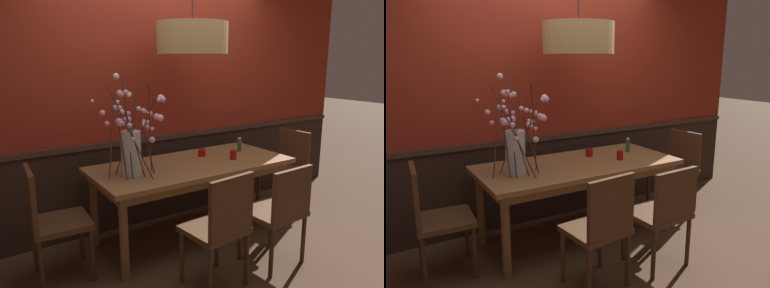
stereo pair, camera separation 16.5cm
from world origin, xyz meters
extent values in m
plane|color=#4C3321|center=(0.00, 0.00, 0.00)|extent=(24.00, 24.00, 0.00)
cube|color=#2D2119|center=(0.00, 0.61, 0.44)|extent=(5.22, 0.12, 0.88)
cube|color=#3E2E24|center=(0.00, 0.60, 0.90)|extent=(5.22, 0.14, 0.05)
cube|color=maroon|center=(0.00, 0.61, 1.76)|extent=(5.22, 0.12, 1.76)
cube|color=olive|center=(0.00, 0.00, 0.73)|extent=(1.89, 0.86, 0.04)
cube|color=brown|center=(0.00, 0.00, 0.66)|extent=(1.78, 0.75, 0.08)
cylinder|color=brown|center=(-0.86, -0.34, 0.35)|extent=(0.07, 0.07, 0.70)
cylinder|color=brown|center=(0.86, -0.34, 0.35)|extent=(0.07, 0.07, 0.70)
cylinder|color=brown|center=(-0.86, 0.34, 0.35)|extent=(0.07, 0.07, 0.70)
cylinder|color=brown|center=(0.86, 0.34, 0.35)|extent=(0.07, 0.07, 0.70)
cube|color=#4C301C|center=(-0.32, 0.74, 0.46)|extent=(0.47, 0.43, 0.04)
cube|color=#4C301C|center=(-0.33, 0.92, 0.71)|extent=(0.43, 0.06, 0.45)
cylinder|color=#412917|center=(-0.11, 0.59, 0.22)|extent=(0.04, 0.04, 0.44)
cylinder|color=#412917|center=(-0.50, 0.56, 0.22)|extent=(0.04, 0.04, 0.44)
cylinder|color=#412917|center=(-0.14, 0.93, 0.22)|extent=(0.04, 0.04, 0.44)
cylinder|color=#412917|center=(-0.52, 0.90, 0.22)|extent=(0.04, 0.04, 0.44)
cube|color=#4C301C|center=(-0.30, -0.76, 0.46)|extent=(0.47, 0.43, 0.04)
cube|color=#4C301C|center=(-0.29, -0.94, 0.70)|extent=(0.41, 0.08, 0.44)
cylinder|color=#412917|center=(-0.50, -0.61, 0.22)|extent=(0.04, 0.04, 0.43)
cylinder|color=#412917|center=(-0.13, -0.58, 0.22)|extent=(0.04, 0.04, 0.43)
cylinder|color=#412917|center=(-0.47, -0.95, 0.22)|extent=(0.04, 0.04, 0.43)
cylinder|color=#412917|center=(-0.10, -0.91, 0.22)|extent=(0.04, 0.04, 0.43)
cube|color=#4C301C|center=(1.26, 0.02, 0.47)|extent=(0.46, 0.48, 0.04)
cube|color=#4C301C|center=(1.45, 0.04, 0.69)|extent=(0.08, 0.42, 0.41)
cylinder|color=#412917|center=(1.09, -0.19, 0.22)|extent=(0.04, 0.04, 0.44)
cylinder|color=#412917|center=(1.06, 0.19, 0.22)|extent=(0.04, 0.04, 0.44)
cylinder|color=#412917|center=(1.46, -0.16, 0.22)|extent=(0.04, 0.04, 0.44)
cylinder|color=#412917|center=(1.42, 0.22, 0.22)|extent=(0.04, 0.04, 0.44)
cube|color=#4C301C|center=(0.31, -0.76, 0.45)|extent=(0.48, 0.44, 0.04)
cube|color=#4C301C|center=(0.32, -0.95, 0.67)|extent=(0.44, 0.06, 0.40)
cylinder|color=#412917|center=(0.10, -0.59, 0.21)|extent=(0.04, 0.04, 0.43)
cylinder|color=#412917|center=(0.50, -0.57, 0.21)|extent=(0.04, 0.04, 0.43)
cylinder|color=#412917|center=(0.12, -0.95, 0.21)|extent=(0.04, 0.04, 0.43)
cylinder|color=#412917|center=(0.52, -0.93, 0.21)|extent=(0.04, 0.04, 0.43)
cube|color=#4C301C|center=(-1.24, -0.02, 0.46)|extent=(0.46, 0.46, 0.04)
cube|color=#4C301C|center=(-1.44, -0.01, 0.70)|extent=(0.07, 0.41, 0.44)
cylinder|color=#412917|center=(-1.04, 0.15, 0.22)|extent=(0.04, 0.04, 0.44)
cylinder|color=#412917|center=(-1.07, -0.22, 0.22)|extent=(0.04, 0.04, 0.44)
cylinder|color=#412917|center=(-1.42, 0.17, 0.22)|extent=(0.04, 0.04, 0.44)
cylinder|color=#412917|center=(-1.44, -0.19, 0.22)|extent=(0.04, 0.04, 0.44)
cylinder|color=silver|center=(-0.64, -0.04, 0.94)|extent=(0.17, 0.17, 0.38)
cylinder|color=silver|center=(-0.64, -0.04, 0.79)|extent=(0.15, 0.15, 0.08)
cylinder|color=#472D23|center=(-0.61, -0.04, 1.09)|extent=(0.10, 0.02, 0.68)
sphere|color=#EBA7BB|center=(-0.65, -0.03, 1.23)|extent=(0.05, 0.05, 0.05)
sphere|color=#F7B7C3|center=(-0.61, 0.02, 1.42)|extent=(0.05, 0.05, 0.05)
sphere|color=#ECA9BE|center=(-0.65, -0.04, 1.11)|extent=(0.04, 0.04, 0.04)
sphere|color=#F4B6CE|center=(-0.62, 0.00, 1.06)|extent=(0.04, 0.04, 0.04)
sphere|color=#E5A6D0|center=(-0.63, 0.00, 1.27)|extent=(0.03, 0.03, 0.03)
sphere|color=#F8BABD|center=(-0.62, 0.02, 1.27)|extent=(0.03, 0.03, 0.03)
cylinder|color=#472D23|center=(-0.65, -0.16, 1.05)|extent=(0.18, 0.04, 0.59)
sphere|color=beige|center=(-0.61, -0.24, 1.32)|extent=(0.04, 0.04, 0.04)
sphere|color=beige|center=(-0.66, -0.27, 1.34)|extent=(0.04, 0.04, 0.04)
sphere|color=#E7A5C2|center=(-0.68, -0.19, 1.09)|extent=(0.04, 0.04, 0.04)
cylinder|color=#472D23|center=(-0.76, 0.04, 1.09)|extent=(0.17, 0.23, 0.68)
sphere|color=#EAA7BE|center=(-0.79, 0.09, 1.19)|extent=(0.04, 0.04, 0.04)
sphere|color=beige|center=(-0.81, 0.11, 1.27)|extent=(0.05, 0.05, 0.05)
sphere|color=#F6B9BF|center=(-0.88, 0.13, 1.37)|extent=(0.03, 0.03, 0.03)
cylinder|color=#472D23|center=(-0.50, 0.03, 1.07)|extent=(0.15, 0.29, 0.64)
sphere|color=#F7A8D0|center=(-0.45, 0.03, 1.13)|extent=(0.04, 0.04, 0.04)
sphere|color=#EFB3C8|center=(-0.45, 0.02, 1.18)|extent=(0.04, 0.04, 0.04)
sphere|color=beige|center=(-0.46, 0.07, 1.18)|extent=(0.04, 0.04, 0.04)
sphere|color=#F0B2CE|center=(-0.47, 0.04, 1.15)|extent=(0.05, 0.05, 0.05)
sphere|color=#F6AACF|center=(-0.43, 0.08, 1.26)|extent=(0.03, 0.03, 0.03)
sphere|color=#EEAFD2|center=(-0.39, 0.07, 1.24)|extent=(0.05, 0.05, 0.05)
cylinder|color=#472D23|center=(-0.51, -0.15, 1.14)|extent=(0.16, 0.30, 0.78)
sphere|color=silver|center=(-0.42, -0.18, 1.40)|extent=(0.05, 0.05, 0.05)
sphere|color=#FDB7BE|center=(-0.45, -0.20, 1.39)|extent=(0.04, 0.04, 0.04)
sphere|color=#F4A6CB|center=(-0.43, -0.23, 1.39)|extent=(0.05, 0.05, 0.05)
sphere|color=#E8ABC0|center=(-0.47, -0.19, 1.25)|extent=(0.05, 0.05, 0.05)
cylinder|color=#472D23|center=(-0.55, -0.17, 1.02)|extent=(0.21, 0.17, 0.53)
sphere|color=silver|center=(-0.50, -0.17, 1.06)|extent=(0.05, 0.05, 0.05)
sphere|color=#F0B8D1|center=(-0.52, -0.20, 1.16)|extent=(0.03, 0.03, 0.03)
sphere|color=#F2B2C5|center=(-0.48, -0.27, 1.25)|extent=(0.06, 0.06, 0.06)
cylinder|color=#472D23|center=(-0.67, -0.07, 1.19)|extent=(0.01, 0.15, 0.88)
sphere|color=silver|center=(-0.73, -0.07, 1.33)|extent=(0.03, 0.03, 0.03)
sphere|color=#F2AEC1|center=(-0.69, -0.04, 1.22)|extent=(0.04, 0.04, 0.04)
sphere|color=#FCAAD2|center=(-0.71, -0.06, 1.44)|extent=(0.04, 0.04, 0.04)
sphere|color=#FCAEBA|center=(-0.73, -0.06, 1.45)|extent=(0.05, 0.05, 0.05)
sphere|color=#FBB9C3|center=(-0.75, -0.07, 1.58)|extent=(0.05, 0.05, 0.05)
sphere|color=silver|center=(-0.71, -0.07, 1.20)|extent=(0.04, 0.04, 0.04)
cylinder|color=#472D23|center=(-0.69, -0.18, 1.13)|extent=(0.31, 0.14, 0.76)
sphere|color=#F4BCD0|center=(-0.76, -0.31, 1.45)|extent=(0.03, 0.03, 0.03)
sphere|color=#ECA6BF|center=(-0.79, -0.32, 1.48)|extent=(0.04, 0.04, 0.04)
sphere|color=#F3B0CE|center=(-0.72, -0.21, 1.21)|extent=(0.04, 0.04, 0.04)
cylinder|color=#472D23|center=(-0.62, 0.06, 1.08)|extent=(0.27, 0.04, 0.65)
sphere|color=#ECAFC3|center=(-0.62, 0.15, 1.26)|extent=(0.05, 0.05, 0.05)
sphere|color=#F9BCD1|center=(-0.60, 0.08, 1.08)|extent=(0.04, 0.04, 0.04)
sphere|color=#FCB8C0|center=(-0.64, 0.19, 1.35)|extent=(0.03, 0.03, 0.03)
cylinder|color=#472D23|center=(-0.72, -0.04, 1.10)|extent=(0.01, 0.21, 0.70)
sphere|color=beige|center=(-0.73, -0.04, 1.20)|extent=(0.05, 0.05, 0.05)
sphere|color=#EFB0C8|center=(-0.76, -0.06, 1.33)|extent=(0.04, 0.04, 0.04)
sphere|color=#F2A7C7|center=(-0.73, -0.04, 1.22)|extent=(0.05, 0.05, 0.05)
cylinder|color=#9E0F14|center=(0.22, 0.15, 0.79)|extent=(0.07, 0.07, 0.08)
torus|color=red|center=(0.22, 0.15, 0.82)|extent=(0.08, 0.08, 0.01)
cylinder|color=silver|center=(0.22, 0.15, 0.77)|extent=(0.05, 0.05, 0.04)
cylinder|color=#9E0F14|center=(0.41, -0.11, 0.79)|extent=(0.06, 0.06, 0.09)
torus|color=red|center=(0.41, -0.11, 0.83)|extent=(0.07, 0.07, 0.01)
cylinder|color=silver|center=(0.41, -0.11, 0.78)|extent=(0.04, 0.04, 0.04)
cylinder|color=#2D5633|center=(0.66, 0.09, 0.81)|extent=(0.04, 0.04, 0.13)
cylinder|color=beige|center=(0.66, 0.09, 0.89)|extent=(0.03, 0.03, 0.02)
cylinder|color=tan|center=(0.01, 0.01, 1.89)|extent=(0.63, 0.63, 0.27)
sphere|color=#F9EAB7|center=(0.01, 0.01, 1.84)|extent=(0.14, 0.14, 0.14)
camera|label=1|loc=(-1.89, -2.85, 1.72)|focal=35.19mm
camera|label=2|loc=(-1.75, -2.94, 1.72)|focal=35.19mm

